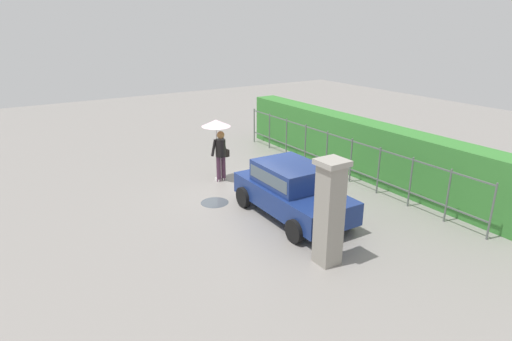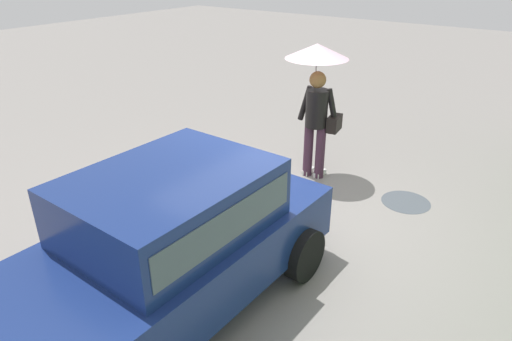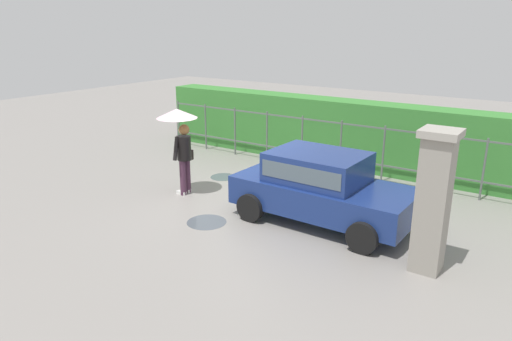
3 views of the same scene
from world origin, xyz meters
TOP-DOWN VIEW (x-y plane):
  - ground_plane at (0.00, 0.00)m, footprint 40.00×40.00m
  - car at (1.99, -0.01)m, footprint 3.77×1.92m
  - pedestrian at (-1.55, -0.39)m, footprint 0.95×0.95m
  - puddle_near at (0.07, -1.41)m, footprint 0.83×0.83m
  - puddle_far at (-1.54, 1.19)m, footprint 0.70×0.70m

SIDE VIEW (x-z plane):
  - ground_plane at x=0.00m, z-range 0.00..0.00m
  - puddle_near at x=0.07m, z-range 0.00..0.00m
  - puddle_far at x=-1.54m, z-range 0.00..0.00m
  - car at x=1.99m, z-range 0.06..1.54m
  - pedestrian at x=-1.55m, z-range 0.50..2.60m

